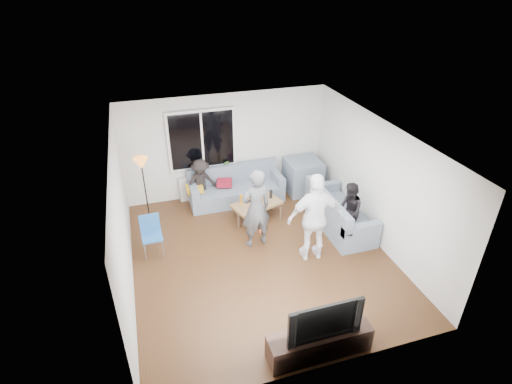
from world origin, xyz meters
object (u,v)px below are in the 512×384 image
object	(u,v)px
floor_lamp	(145,191)
spectator_right	(349,211)
side_chair	(152,237)
tv_console	(319,343)
coffee_table	(257,211)
player_right	(315,218)
television	(322,317)
spectator_back	(201,183)
sofa_right_section	(340,210)
sofa_back_section	(236,185)
player_left	(256,209)

from	to	relation	value
floor_lamp	spectator_right	bearing A→B (deg)	-24.75
side_chair	tv_console	bearing A→B (deg)	-57.67
coffee_table	player_right	xyz separation A→B (m)	(0.66, -1.68, 0.73)
television	spectator_back	bearing A→B (deg)	100.58
sofa_right_section	tv_console	size ratio (longest dim) A/B	1.25
sofa_back_section	television	world-z (taller)	television
sofa_right_section	player_right	distance (m)	1.40
player_right	spectator_right	xyz separation A→B (m)	(1.02, 0.46, -0.30)
player_left	spectator_right	bearing A→B (deg)	163.32
side_chair	tv_console	xyz separation A→B (m)	(2.19, -3.18, -0.21)
sofa_back_section	spectator_right	xyz separation A→B (m)	(1.92, -2.14, 0.20)
sofa_right_section	player_left	xyz separation A→B (m)	(-1.98, -0.08, 0.45)
sofa_back_section	floor_lamp	world-z (taller)	floor_lamp
coffee_table	side_chair	distance (m)	2.50
player_right	spectator_right	bearing A→B (deg)	-149.63
television	side_chair	bearing A→B (deg)	124.65
floor_lamp	player_left	size ratio (longest dim) A/B	0.90
sofa_right_section	sofa_back_section	bearing A→B (deg)	47.26
coffee_table	spectator_right	size ratio (longest dim) A/B	0.87
sofa_right_section	side_chair	xyz separation A→B (m)	(-4.07, 0.18, 0.01)
sofa_right_section	coffee_table	xyz separation A→B (m)	(-1.67, 0.86, -0.22)
sofa_back_section	player_left	distance (m)	1.91
coffee_table	spectator_right	bearing A→B (deg)	-36.17
sofa_right_section	television	distance (m)	3.55
coffee_table	television	world-z (taller)	television
sofa_back_section	coffee_table	distance (m)	0.98
sofa_back_section	television	size ratio (longest dim) A/B	2.01
player_left	television	distance (m)	2.92
spectator_right	spectator_back	distance (m)	3.52
spectator_back	television	size ratio (longest dim) A/B	1.07
sofa_right_section	coffee_table	world-z (taller)	sofa_right_section
floor_lamp	tv_console	distance (m)	5.04
sofa_right_section	player_right	world-z (taller)	player_right
spectator_back	side_chair	bearing A→B (deg)	-143.86
side_chair	spectator_back	size ratio (longest dim) A/B	0.71
sofa_right_section	player_left	world-z (taller)	player_left
sofa_right_section	coffee_table	bearing A→B (deg)	62.82
coffee_table	spectator_back	distance (m)	1.51
side_chair	floor_lamp	distance (m)	1.38
sofa_right_section	player_right	xyz separation A→B (m)	(-1.02, -0.82, 0.51)
coffee_table	side_chair	xyz separation A→B (m)	(-2.40, -0.68, 0.23)
side_chair	spectator_right	xyz separation A→B (m)	(4.07, -0.55, 0.20)
tv_console	sofa_back_section	bearing A→B (deg)	90.57
spectator_right	sofa_back_section	bearing A→B (deg)	-123.25
sofa_back_section	tv_console	world-z (taller)	sofa_back_section
player_right	spectator_back	distance (m)	3.18
floor_lamp	television	size ratio (longest dim) A/B	1.36
player_left	television	xyz separation A→B (m)	(0.10, -2.91, -0.10)
sofa_right_section	side_chair	world-z (taller)	side_chair
tv_console	side_chair	bearing A→B (deg)	124.65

